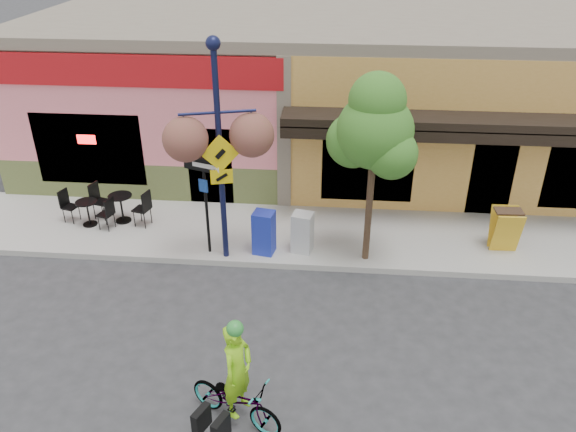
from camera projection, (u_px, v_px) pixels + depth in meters
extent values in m
plane|color=#2D2D30|center=(315.00, 283.00, 12.44)|extent=(90.00, 90.00, 0.00)
cube|color=#9E9B93|center=(319.00, 235.00, 14.15)|extent=(24.00, 3.00, 0.15)
cube|color=#A8A59E|center=(316.00, 267.00, 12.88)|extent=(24.00, 0.12, 0.15)
imported|color=maroon|center=(236.00, 400.00, 8.90)|extent=(1.76, 1.23, 0.88)
imported|color=#8CDB17|center=(238.00, 382.00, 8.71)|extent=(0.61, 0.72, 1.66)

